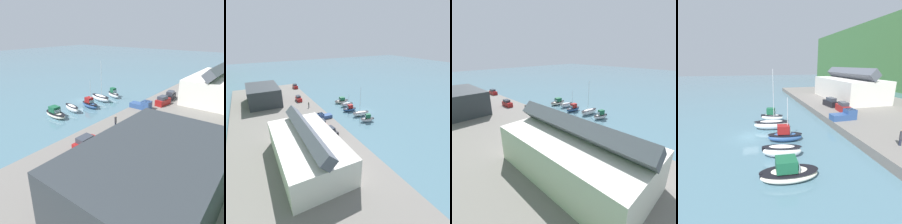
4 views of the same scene
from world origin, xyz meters
The scene contains 15 objects.
ground_plane centered at (0.00, 0.00, 0.00)m, with size 320.00×320.00×0.00m, color slate.
quay_promenade centered at (0.00, 29.68, 0.65)m, with size 96.35×30.16×1.31m.
harbor_clubhouse centered at (-19.12, 28.70, 4.57)m, with size 22.45×12.07×9.07m.
yacht_club_building centered at (23.64, 32.66, 4.69)m, with size 17.84×11.48×6.77m.
moored_boat_0 centered at (-7.40, 4.55, 0.98)m, with size 2.95×4.82×2.67m.
moored_boat_1 centered at (-2.58, 3.84, 0.91)m, with size 2.76×6.40×10.51m.
moored_boat_2 centered at (2.92, 5.13, 0.93)m, with size 2.63×5.43×6.70m.
moored_boat_3 centered at (7.47, 3.80, 0.88)m, with size 2.52×5.18×1.67m.
moored_boat_4 centered at (12.08, 3.62, 0.88)m, with size 2.74×6.12×2.44m.
parked_car_0 centered at (-6.27, 19.91, 2.22)m, with size 4.37×2.23×2.16m.
parked_car_1 centered at (38.96, 16.12, 2.22)m, with size 4.22×1.86×2.16m.
parked_car_2 centered at (19.33, 19.86, 2.22)m, with size 4.20×1.80×2.16m.
parked_car_3 centered at (-11.45, 19.52, 2.22)m, with size 4.41×2.38×2.16m.
pickup_truck_0 centered at (-1.08, 17.44, 2.13)m, with size 2.08×4.77×1.90m.
person_on_quay centered at (10.35, 18.52, 2.41)m, with size 0.40×0.40×2.14m.
Camera 3 is at (-33.95, 45.47, 18.82)m, focal length 28.00 mm.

